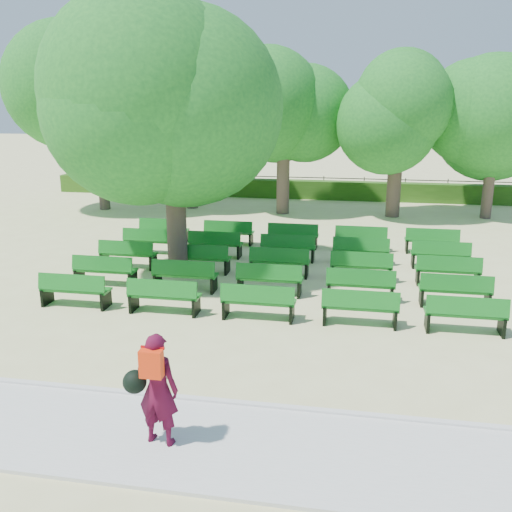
{
  "coord_description": "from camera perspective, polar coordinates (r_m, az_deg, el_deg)",
  "views": [
    {
      "loc": [
        2.81,
        -14.39,
        4.89
      ],
      "look_at": [
        0.35,
        -1.0,
        1.1
      ],
      "focal_mm": 40.0,
      "sensor_mm": 36.0,
      "label": 1
    }
  ],
  "objects": [
    {
      "name": "paving",
      "position": [
        8.97,
        -10.11,
        -17.53
      ],
      "size": [
        30.0,
        2.2,
        0.06
      ],
      "primitive_type": "cube",
      "color": "silver",
      "rests_on": "ground"
    },
    {
      "name": "ground",
      "position": [
        15.46,
        -0.62,
        -2.89
      ],
      "size": [
        120.0,
        120.0,
        0.0
      ],
      "primitive_type": "plane",
      "color": "beige"
    },
    {
      "name": "person",
      "position": [
        8.39,
        -10.0,
        -12.82
      ],
      "size": [
        0.82,
        0.51,
        1.7
      ],
      "rotation": [
        0.0,
        0.0,
        3.01
      ],
      "color": "#490A22",
      "rests_on": "ground"
    },
    {
      "name": "tree_among",
      "position": [
        15.77,
        -8.38,
        14.21
      ],
      "size": [
        5.03,
        5.03,
        6.86
      ],
      "color": "brown",
      "rests_on": "ground"
    },
    {
      "name": "curb",
      "position": [
        9.88,
        -7.75,
        -13.93
      ],
      "size": [
        30.0,
        0.12,
        0.1
      ],
      "primitive_type": "cube",
      "color": "silver",
      "rests_on": "ground"
    },
    {
      "name": "hedge",
      "position": [
        28.87,
        4.72,
        6.65
      ],
      "size": [
        26.0,
        0.7,
        0.9
      ],
      "primitive_type": "cube",
      "color": "#2D5917",
      "rests_on": "ground"
    },
    {
      "name": "bench_array",
      "position": [
        16.22,
        2.39,
        -1.68
      ],
      "size": [
        1.71,
        0.6,
        1.06
      ],
      "rotation": [
        0.0,
        0.0,
        -0.04
      ],
      "color": "#136F1C",
      "rests_on": "ground"
    },
    {
      "name": "fence",
      "position": [
        29.34,
        4.78,
        5.9
      ],
      "size": [
        26.0,
        0.1,
        1.02
      ],
      "primitive_type": null,
      "color": "black",
      "rests_on": "ground"
    },
    {
      "name": "tree_line",
      "position": [
        25.03,
        3.76,
        4.25
      ],
      "size": [
        21.8,
        6.8,
        7.04
      ],
      "primitive_type": null,
      "color": "#207423",
      "rests_on": "ground"
    }
  ]
}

